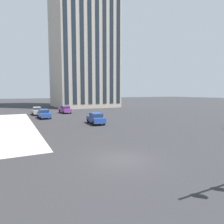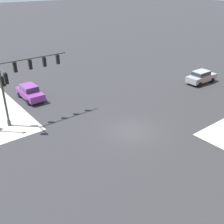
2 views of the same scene
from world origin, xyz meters
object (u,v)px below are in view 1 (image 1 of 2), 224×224
object	(u,v)px
car_main_northbound_far	(44,113)
car_parked_curb	(37,111)
car_main_southbound_near	(96,118)
car_main_northbound_near	(65,109)

from	to	relation	value
car_main_northbound_far	car_parked_curb	xyz separation A→B (m)	(-0.45, 6.61, 0.00)
car_main_northbound_far	car_parked_curb	bearing A→B (deg)	93.86
car_main_southbound_near	car_main_northbound_far	bearing A→B (deg)	120.17
car_main_northbound_near	car_main_northbound_far	size ratio (longest dim) A/B	1.01
car_main_northbound_far	car_main_southbound_near	world-z (taller)	same
car_main_northbound_near	car_main_southbound_near	distance (m)	17.78
car_main_northbound_far	car_parked_curb	world-z (taller)	same
car_main_southbound_near	car_main_northbound_near	bearing A→B (deg)	91.15
car_main_northbound_near	car_main_northbound_far	distance (m)	9.29
car_main_northbound_near	car_main_northbound_far	world-z (taller)	same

